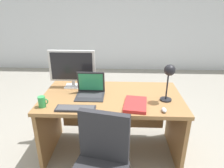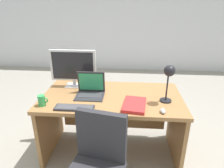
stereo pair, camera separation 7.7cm
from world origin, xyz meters
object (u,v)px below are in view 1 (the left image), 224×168
desk (112,111)px  keyboard (76,108)px  monitor (72,67)px  coffee_mug (42,102)px  laptop (91,88)px  book (135,104)px  desk_lamp (169,75)px  mouse (164,110)px

desk → keyboard: keyboard is taller
monitor → keyboard: (0.14, -0.55, -0.24)m
desk → keyboard: bearing=-132.1°
coffee_mug → keyboard: bearing=-6.7°
laptop → keyboard: (-0.10, -0.34, -0.06)m
desk → book: book is taller
desk → coffee_mug: 0.79m
desk → book: (0.24, -0.27, 0.24)m
laptop → coffee_mug: (-0.43, -0.30, -0.02)m
desk_lamp → coffee_mug: size_ratio=3.61×
mouse → desk: bearing=143.3°
mouse → desk_lamp: 0.35m
keyboard → desk: bearing=47.9°
book → laptop: bearing=152.7°
desk → desk_lamp: size_ratio=3.84×
keyboard → coffee_mug: 0.34m
laptop → monitor: bearing=138.8°
monitor → coffee_mug: monitor is taller
laptop → mouse: laptop is taller
desk_lamp → book: desk_lamp is taller
laptop → desk_lamp: 0.84m
laptop → book: 0.54m
mouse → desk_lamp: (0.06, 0.22, 0.27)m
desk_lamp → desk: bearing=164.4°
keyboard → monitor: bearing=104.4°
keyboard → desk_lamp: desk_lamp is taller
desk_lamp → laptop: bearing=170.6°
desk → book: bearing=-48.2°
desk → laptop: laptop is taller
mouse → book: size_ratio=0.24×
mouse → book: 0.28m
monitor → book: bearing=-32.4°
desk_lamp → book: 0.44m
desk → keyboard: size_ratio=4.00×
monitor → mouse: (0.98, -0.56, -0.23)m
keyboard → desk_lamp: (0.90, 0.21, 0.28)m
desk → monitor: monitor is taller
laptop → desk_lamp: (0.80, -0.13, 0.21)m
laptop → mouse: (0.74, -0.35, -0.06)m
monitor → mouse: bearing=-29.8°
mouse → coffee_mug: size_ratio=0.76×
desk → mouse: size_ratio=18.31×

